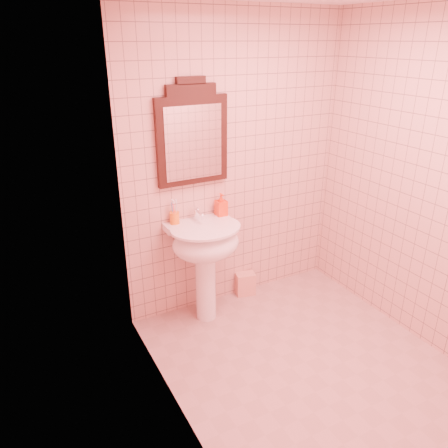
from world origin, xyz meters
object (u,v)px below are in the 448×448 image
soap_dispenser (221,205)px  pedestal_sink (206,249)px  mirror (192,136)px  toothbrush_cup (175,218)px  towel (245,284)px

soap_dispenser → pedestal_sink: bearing=-145.7°
pedestal_sink → mirror: mirror is taller
toothbrush_cup → towel: size_ratio=0.83×
mirror → towel: 1.52m
mirror → towel: size_ratio=3.79×
pedestal_sink → mirror: (0.00, 0.20, 0.89)m
toothbrush_cup → mirror: bearing=8.8°
toothbrush_cup → towel: (0.68, -0.00, -0.80)m
towel → pedestal_sink: bearing=-161.0°
pedestal_sink → toothbrush_cup: size_ratio=4.80×
pedestal_sink → toothbrush_cup: bearing=137.8°
pedestal_sink → soap_dispenser: soap_dispenser is taller
pedestal_sink → soap_dispenser: bearing=34.2°
pedestal_sink → mirror: size_ratio=1.05×
toothbrush_cup → soap_dispenser: bearing=-2.6°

